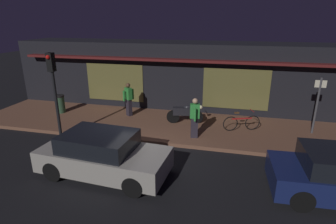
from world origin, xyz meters
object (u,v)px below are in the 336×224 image
parked_car_near (103,155)px  motorcycle (186,113)px  traffic_light_pole (54,82)px  person_photographer (129,99)px  sign_post (317,103)px  person_bystander (195,117)px  bicycle_parked (241,123)px  trash_bin (60,104)px

parked_car_near → motorcycle: bearing=69.2°
traffic_light_pole → person_photographer: bearing=61.9°
person_photographer → sign_post: (8.43, -0.29, 0.48)m
person_bystander → sign_post: bearing=18.4°
bicycle_parked → person_bystander: (-1.89, -1.21, 0.52)m
motorcycle → traffic_light_pole: traffic_light_pole is taller
bicycle_parked → traffic_light_pole: traffic_light_pole is taller
person_photographer → trash_bin: 3.68m
person_photographer → sign_post: 8.45m
motorcycle → person_bystander: 1.70m
bicycle_parked → trash_bin: size_ratio=1.69×
sign_post → trash_bin: 12.09m
person_bystander → bicycle_parked: bearing=32.7°
traffic_light_pole → parked_car_near: (2.85, -1.92, -1.77)m
bicycle_parked → parked_car_near: (-4.35, -4.47, 0.20)m
trash_bin → parked_car_near: parked_car_near is taller
sign_post → traffic_light_pole: (-10.16, -2.95, 0.97)m
trash_bin → motorcycle: bearing=0.2°
bicycle_parked → person_photographer: 5.54m
sign_post → traffic_light_pole: size_ratio=0.67×
bicycle_parked → traffic_light_pole: (-7.20, -2.55, 1.97)m
person_photographer → parked_car_near: person_photographer is taller
trash_bin → traffic_light_pole: traffic_light_pole is taller
person_photographer → parked_car_near: (1.12, -5.16, -0.32)m
sign_post → trash_bin: sign_post is taller
person_photographer → traffic_light_pole: bearing=-118.1°
bicycle_parked → trash_bin: trash_bin is taller
person_bystander → parked_car_near: size_ratio=0.40×
sign_post → parked_car_near: 8.82m
trash_bin → traffic_light_pole: bearing=-56.4°
bicycle_parked → sign_post: sign_post is taller
trash_bin → parked_car_near: 6.74m
person_bystander → trash_bin: person_bystander is taller
sign_post → person_bystander: bearing=-161.6°
parked_car_near → bicycle_parked: bearing=45.8°
trash_bin → traffic_light_pole: (1.90, -2.86, 1.86)m
bicycle_parked → person_photographer: person_photographer is taller
motorcycle → traffic_light_pole: size_ratio=0.47×
bicycle_parked → traffic_light_pole: bearing=-160.5°
person_bystander → traffic_light_pole: (-5.31, -1.34, 1.45)m
sign_post → traffic_light_pole: bearing=-163.8°
person_photographer → traffic_light_pole: 3.95m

